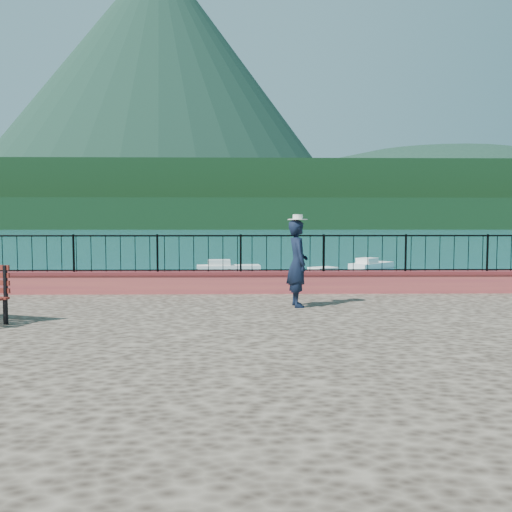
{
  "coord_description": "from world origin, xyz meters",
  "views": [
    {
      "loc": [
        -0.15,
        -9.48,
        3.03
      ],
      "look_at": [
        0.07,
        2.0,
        2.3
      ],
      "focal_mm": 35.0,
      "sensor_mm": 36.0,
      "label": 1
    }
  ],
  "objects_px": {
    "person": "(297,263)",
    "boat_0": "(102,301)",
    "boat_4": "(228,266)",
    "boat_5": "(371,263)",
    "boat_2": "(331,274)",
    "boat_1": "(365,280)"
  },
  "relations": [
    {
      "from": "person",
      "to": "boat_0",
      "type": "relative_size",
      "value": 0.47
    },
    {
      "from": "boat_4",
      "to": "boat_0",
      "type": "bearing_deg",
      "value": -109.64
    },
    {
      "from": "person",
      "to": "boat_5",
      "type": "bearing_deg",
      "value": -25.59
    },
    {
      "from": "boat_4",
      "to": "boat_2",
      "type": "bearing_deg",
      "value": -48.61
    },
    {
      "from": "boat_2",
      "to": "boat_4",
      "type": "xyz_separation_m",
      "value": [
        -5.68,
        5.4,
        0.0
      ]
    },
    {
      "from": "boat_0",
      "to": "boat_5",
      "type": "distance_m",
      "value": 21.4
    },
    {
      "from": "boat_5",
      "to": "boat_2",
      "type": "bearing_deg",
      "value": -162.76
    },
    {
      "from": "boat_2",
      "to": "boat_4",
      "type": "distance_m",
      "value": 7.84
    },
    {
      "from": "person",
      "to": "boat_4",
      "type": "relative_size",
      "value": 0.48
    },
    {
      "from": "boat_0",
      "to": "boat_4",
      "type": "distance_m",
      "value": 15.21
    },
    {
      "from": "boat_1",
      "to": "boat_5",
      "type": "relative_size",
      "value": 1.03
    },
    {
      "from": "person",
      "to": "boat_0",
      "type": "distance_m",
      "value": 8.78
    },
    {
      "from": "boat_2",
      "to": "person",
      "type": "bearing_deg",
      "value": -135.28
    },
    {
      "from": "boat_2",
      "to": "boat_5",
      "type": "height_order",
      "value": "same"
    },
    {
      "from": "boat_0",
      "to": "boat_5",
      "type": "bearing_deg",
      "value": 53.98
    },
    {
      "from": "person",
      "to": "boat_5",
      "type": "height_order",
      "value": "person"
    },
    {
      "from": "boat_1",
      "to": "boat_5",
      "type": "distance_m",
      "value": 10.65
    },
    {
      "from": "boat_5",
      "to": "boat_4",
      "type": "bearing_deg",
      "value": 146.99
    },
    {
      "from": "boat_0",
      "to": "person",
      "type": "bearing_deg",
      "value": -41.74
    },
    {
      "from": "boat_0",
      "to": "boat_1",
      "type": "height_order",
      "value": "same"
    },
    {
      "from": "boat_0",
      "to": "boat_4",
      "type": "bearing_deg",
      "value": 78.52
    },
    {
      "from": "person",
      "to": "boat_1",
      "type": "relative_size",
      "value": 0.51
    }
  ]
}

